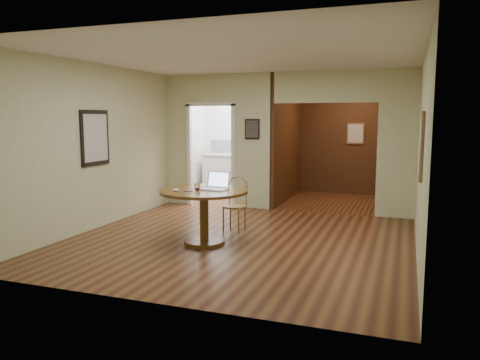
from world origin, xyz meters
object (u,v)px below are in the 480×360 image
(dining_table, at_px, (204,204))
(chair, at_px, (236,200))
(open_laptop, at_px, (216,185))
(closed_laptop, at_px, (213,187))

(dining_table, relative_size, chair, 1.44)
(dining_table, xyz_separation_m, open_laptop, (0.15, 0.12, 0.27))
(dining_table, xyz_separation_m, chair, (0.14, 0.93, -0.10))
(open_laptop, bearing_deg, closed_laptop, 133.90)
(chair, height_order, closed_laptop, chair)
(open_laptop, height_order, closed_laptop, open_laptop)
(open_laptop, relative_size, closed_laptop, 1.13)
(dining_table, distance_m, closed_laptop, 0.34)
(dining_table, height_order, closed_laptop, closed_laptop)
(chair, bearing_deg, open_laptop, -85.38)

